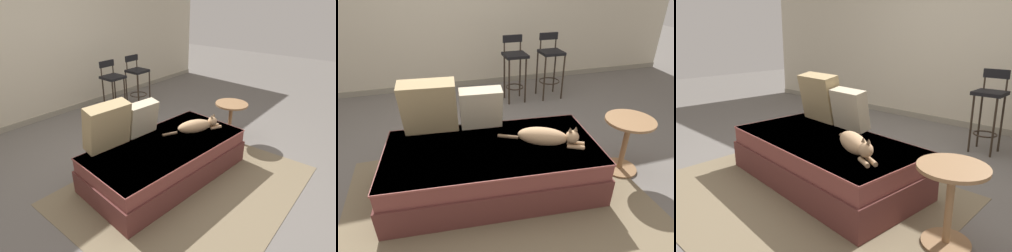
# 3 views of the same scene
# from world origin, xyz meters

# --- Properties ---
(ground_plane) EXTENTS (16.00, 16.00, 0.00)m
(ground_plane) POSITION_xyz_m (0.00, 0.00, 0.00)
(ground_plane) COLOR #66605B
(ground_plane) RESTS_ON ground
(wall_back_panel) EXTENTS (8.00, 0.10, 2.60)m
(wall_back_panel) POSITION_xyz_m (0.00, 2.25, 1.30)
(wall_back_panel) COLOR beige
(wall_back_panel) RESTS_ON ground
(wall_baseboard_trim) EXTENTS (8.00, 0.02, 0.09)m
(wall_baseboard_trim) POSITION_xyz_m (0.00, 2.20, 0.04)
(wall_baseboard_trim) COLOR gray
(wall_baseboard_trim) RESTS_ON ground
(area_rug) EXTENTS (2.51, 2.00, 0.01)m
(area_rug) POSITION_xyz_m (0.00, -0.70, 0.00)
(area_rug) COLOR #75664C
(area_rug) RESTS_ON ground
(couch) EXTENTS (1.89, 1.06, 0.42)m
(couch) POSITION_xyz_m (0.00, -0.40, 0.21)
(couch) COLOR brown
(couch) RESTS_ON ground
(throw_pillow_corner) EXTENTS (0.50, 0.30, 0.50)m
(throw_pillow_corner) POSITION_xyz_m (-0.46, -0.00, 0.67)
(throw_pillow_corner) COLOR tan
(throw_pillow_corner) RESTS_ON couch
(throw_pillow_middle) EXTENTS (0.40, 0.24, 0.40)m
(throw_pillow_middle) POSITION_xyz_m (-0.01, -0.05, 0.62)
(throw_pillow_middle) COLOR beige
(throw_pillow_middle) RESTS_ON couch
(cat) EXTENTS (0.67, 0.42, 0.19)m
(cat) POSITION_xyz_m (0.44, -0.49, 0.49)
(cat) COLOR tan
(cat) RESTS_ON couch
(bar_stool_near_window) EXTENTS (0.32, 0.32, 0.93)m
(bar_stool_near_window) POSITION_xyz_m (0.78, 1.40, 0.56)
(bar_stool_near_window) COLOR #2D2319
(bar_stool_near_window) RESTS_ON ground
(side_table) EXTENTS (0.44, 0.44, 0.55)m
(side_table) POSITION_xyz_m (1.25, -0.51, 0.36)
(side_table) COLOR olive
(side_table) RESTS_ON ground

